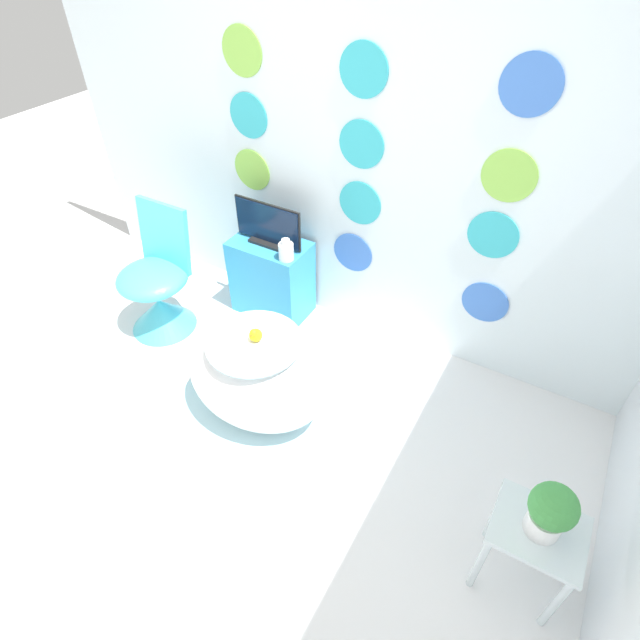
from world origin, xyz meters
TOP-DOWN VIEW (x-y plane):
  - ground_plane at (0.00, 0.00)m, footprint 12.00×12.00m
  - wall_back_dotted at (-0.00, 1.82)m, footprint 4.54×0.05m
  - rug at (-0.17, 0.69)m, footprint 0.94×0.90m
  - bathtub at (-0.11, 0.80)m, footprint 0.85×0.64m
  - rubber_duck at (-0.10, 0.80)m, footprint 0.07×0.08m
  - chair at (-1.14, 1.07)m, footprint 0.48×0.48m
  - tv_cabinet at (-0.57, 1.61)m, footprint 0.53×0.33m
  - tv at (-0.57, 1.61)m, footprint 0.50×0.12m
  - vase at (-0.37, 1.51)m, footprint 0.10×0.10m
  - side_table at (1.46, 0.56)m, footprint 0.37×0.31m
  - potted_plant_left at (1.46, 0.56)m, footprint 0.19×0.19m

SIDE VIEW (x-z plane):
  - ground_plane at x=0.00m, z-range 0.00..0.00m
  - rug at x=-0.17m, z-range 0.00..0.01m
  - chair at x=-1.14m, z-range -0.16..0.72m
  - bathtub at x=-0.11m, z-range 0.00..0.57m
  - tv_cabinet at x=-0.57m, z-range 0.00..0.58m
  - side_table at x=1.46m, z-range 0.13..0.58m
  - potted_plant_left at x=1.46m, z-range 0.47..0.74m
  - rubber_duck at x=-0.10m, z-range 0.56..0.65m
  - vase at x=-0.37m, z-range 0.56..0.71m
  - tv at x=-0.57m, z-range 0.56..0.85m
  - wall_back_dotted at x=0.00m, z-range 0.00..2.60m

